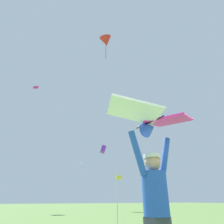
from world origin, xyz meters
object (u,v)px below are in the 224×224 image
(kite_flyer_person, at_px, (156,206))
(distant_kite_red_low_left, at_px, (106,41))
(marker_flag, at_px, (120,181))
(distant_kite_white_far_center, at_px, (167,140))
(distant_kite_teal_high_left, at_px, (81,163))
(distant_kite_magenta_mid_right, at_px, (36,87))
(distant_kite_purple_overhead_distant, at_px, (103,149))
(held_stunt_kite, at_px, (152,120))

(kite_flyer_person, xyz_separation_m, distant_kite_red_low_left, (3.15, 9.52, 12.57))
(marker_flag, bearing_deg, distant_kite_white_far_center, 35.42)
(distant_kite_teal_high_left, height_order, marker_flag, distant_kite_teal_high_left)
(distant_kite_magenta_mid_right, xyz_separation_m, distant_kite_teal_high_left, (9.46, 0.93, -12.45))
(distant_kite_purple_overhead_distant, distance_m, distant_kite_magenta_mid_right, 18.58)
(distant_kite_teal_high_left, bearing_deg, kite_flyer_person, -103.96)
(distant_kite_red_low_left, relative_size, distant_kite_magenta_mid_right, 1.96)
(distant_kite_purple_overhead_distant, bearing_deg, distant_kite_magenta_mid_right, 130.93)
(distant_kite_red_low_left, bearing_deg, distant_kite_teal_high_left, 78.01)
(distant_kite_teal_high_left, distance_m, marker_flag, 27.37)
(distant_kite_red_low_left, height_order, distant_kite_teal_high_left, distant_kite_red_low_left)
(kite_flyer_person, bearing_deg, distant_kite_magenta_mid_right, 93.16)
(held_stunt_kite, height_order, distant_kite_magenta_mid_right, distant_kite_magenta_mid_right)
(distant_kite_red_low_left, height_order, distant_kite_white_far_center, distant_kite_red_low_left)
(held_stunt_kite, bearing_deg, marker_flag, 68.53)
(held_stunt_kite, height_order, distant_kite_red_low_left, distant_kite_red_low_left)
(held_stunt_kite, relative_size, distant_kite_purple_overhead_distant, 1.53)
(kite_flyer_person, bearing_deg, marker_flag, 68.21)
(distant_kite_magenta_mid_right, relative_size, distant_kite_teal_high_left, 1.71)
(kite_flyer_person, xyz_separation_m, marker_flag, (2.01, 5.04, 0.76))
(distant_kite_white_far_center, bearing_deg, distant_kite_teal_high_left, 93.28)
(held_stunt_kite, height_order, distant_kite_teal_high_left, distant_kite_teal_high_left)
(distant_kite_red_low_left, distance_m, distant_kite_purple_overhead_distant, 13.13)
(held_stunt_kite, distance_m, distant_kite_teal_high_left, 32.65)
(held_stunt_kite, height_order, distant_kite_white_far_center, distant_kite_white_far_center)
(distant_kite_red_low_left, xyz_separation_m, marker_flag, (-1.14, -4.48, -11.81))
(distant_kite_magenta_mid_right, xyz_separation_m, marker_flag, (3.69, -25.32, -17.62))
(held_stunt_kite, distance_m, distant_kite_white_far_center, 13.93)
(kite_flyer_person, xyz_separation_m, held_stunt_kite, (0.01, -0.06, 1.21))
(distant_kite_red_low_left, relative_size, marker_flag, 1.24)
(held_stunt_kite, xyz_separation_m, marker_flag, (2.01, 5.10, -0.45))
(distant_kite_magenta_mid_right, distance_m, distant_kite_white_far_center, 26.78)
(kite_flyer_person, bearing_deg, held_stunt_kite, -82.86)
(kite_flyer_person, xyz_separation_m, distant_kite_magenta_mid_right, (-1.68, 30.36, 18.37))
(kite_flyer_person, relative_size, distant_kite_teal_high_left, 2.67)
(held_stunt_kite, distance_m, distant_kite_magenta_mid_right, 34.97)
(marker_flag, bearing_deg, distant_kite_teal_high_left, 77.62)
(distant_kite_red_low_left, distance_m, marker_flag, 12.68)
(distant_kite_teal_high_left, distance_m, distant_kite_white_far_center, 21.36)
(distant_kite_purple_overhead_distant, height_order, distant_kite_teal_high_left, distant_kite_purple_overhead_distant)
(kite_flyer_person, relative_size, marker_flag, 0.98)
(kite_flyer_person, xyz_separation_m, distant_kite_teal_high_left, (7.78, 31.29, 5.93))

